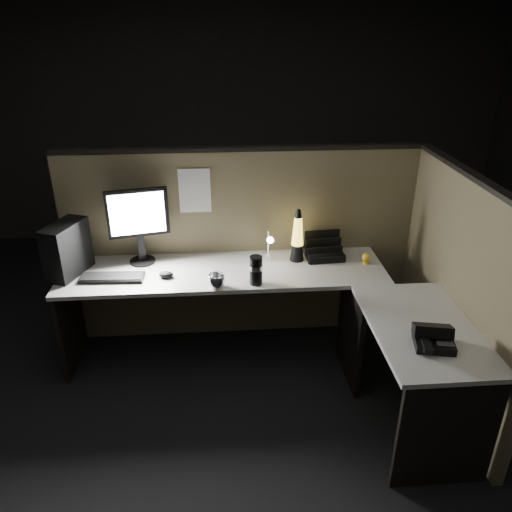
{
  "coord_description": "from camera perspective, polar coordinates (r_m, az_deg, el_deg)",
  "views": [
    {
      "loc": [
        -0.16,
        -2.56,
        2.37
      ],
      "look_at": [
        0.06,
        0.35,
        0.95
      ],
      "focal_mm": 35.0,
      "sensor_mm": 36.0,
      "label": 1
    }
  ],
  "objects": [
    {
      "name": "mouse",
      "position": [
        3.5,
        -10.23,
        -2.11
      ],
      "size": [
        0.11,
        0.09,
        0.04
      ],
      "primitive_type": "ellipsoid",
      "rotation": [
        0.0,
        0.0,
        -0.21
      ],
      "color": "black",
      "rests_on": "desk"
    },
    {
      "name": "steel_mug",
      "position": [
        3.32,
        -4.53,
        -2.88
      ],
      "size": [
        0.12,
        0.12,
        0.09
      ],
      "primitive_type": "imported",
      "rotation": [
        0.0,
        0.0,
        -0.06
      ],
      "color": "#B7B7BE",
      "rests_on": "desk"
    },
    {
      "name": "pinned_paper",
      "position": [
        3.64,
        -7.01,
        7.39
      ],
      "size": [
        0.23,
        0.0,
        0.33
      ],
      "primitive_type": "cube",
      "color": "white",
      "rests_on": "partition_back"
    },
    {
      "name": "partition_right",
      "position": [
        3.45,
        21.88,
        -4.11
      ],
      "size": [
        0.06,
        1.66,
        1.5
      ],
      "primitive_type": "cube",
      "color": "brown",
      "rests_on": "ground"
    },
    {
      "name": "lava_lamp",
      "position": [
        3.64,
        4.75,
        1.89
      ],
      "size": [
        0.11,
        0.11,
        0.39
      ],
      "color": "black",
      "rests_on": "desk"
    },
    {
      "name": "desk_phone",
      "position": [
        2.93,
        19.56,
        -8.78
      ],
      "size": [
        0.24,
        0.24,
        0.12
      ],
      "rotation": [
        0.0,
        0.0,
        -0.21
      ],
      "color": "black",
      "rests_on": "desk"
    },
    {
      "name": "room_shell",
      "position": [
        2.67,
        -0.75,
        9.62
      ],
      "size": [
        6.0,
        6.0,
        6.0
      ],
      "color": "silver",
      "rests_on": "ground"
    },
    {
      "name": "figurine",
      "position": [
        3.71,
        12.48,
        -0.12
      ],
      "size": [
        0.06,
        0.06,
        0.06
      ],
      "primitive_type": "sphere",
      "color": "yellow",
      "rests_on": "desk"
    },
    {
      "name": "floor",
      "position": [
        3.49,
        -0.59,
        -16.83
      ],
      "size": [
        6.0,
        6.0,
        0.0
      ],
      "primitive_type": "plane",
      "color": "black",
      "rests_on": "ground"
    },
    {
      "name": "partition_back",
      "position": [
        3.85,
        -1.58,
        1.02
      ],
      "size": [
        2.66,
        0.06,
        1.5
      ],
      "primitive_type": "cube",
      "color": "brown",
      "rests_on": "ground"
    },
    {
      "name": "pc_tower",
      "position": [
        3.66,
        -20.8,
        0.73
      ],
      "size": [
        0.28,
        0.39,
        0.37
      ],
      "primitive_type": "cube",
      "rotation": [
        0.0,
        0.0,
        -0.36
      ],
      "color": "black",
      "rests_on": "desk"
    },
    {
      "name": "keyboard",
      "position": [
        3.57,
        -16.14,
        -2.38
      ],
      "size": [
        0.44,
        0.16,
        0.02
      ],
      "primitive_type": "cube",
      "rotation": [
        0.0,
        0.0,
        -0.04
      ],
      "color": "black",
      "rests_on": "desk"
    },
    {
      "name": "organizer",
      "position": [
        3.76,
        7.7,
        0.61
      ],
      "size": [
        0.29,
        0.26,
        0.2
      ],
      "rotation": [
        0.0,
        0.0,
        0.08
      ],
      "color": "black",
      "rests_on": "desk"
    },
    {
      "name": "monitor",
      "position": [
        3.63,
        -13.31,
        4.14
      ],
      "size": [
        0.43,
        0.18,
        0.55
      ],
      "rotation": [
        0.0,
        0.0,
        0.21
      ],
      "color": "black",
      "rests_on": "desk"
    },
    {
      "name": "clip_lamp",
      "position": [
        3.58,
        1.51,
        1.15
      ],
      "size": [
        0.05,
        0.19,
        0.24
      ],
      "color": "silver",
      "rests_on": "desk"
    },
    {
      "name": "desk",
      "position": [
        3.35,
        2.15,
        -6.38
      ],
      "size": [
        2.6,
        1.6,
        0.73
      ],
      "color": "beige",
      "rests_on": "ground"
    },
    {
      "name": "travel_mug",
      "position": [
        3.33,
        -0.0,
        -1.65
      ],
      "size": [
        0.09,
        0.09,
        0.2
      ],
      "primitive_type": "cylinder",
      "color": "black",
      "rests_on": "desk"
    }
  ]
}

